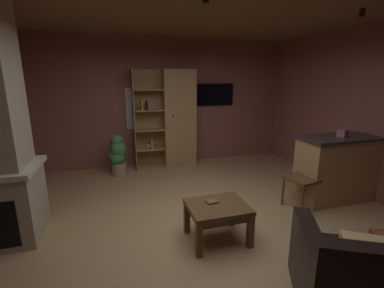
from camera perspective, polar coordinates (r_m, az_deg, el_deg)
floor at (r=3.59m, az=1.89°, el=-18.18°), size 5.88×5.94×0.02m
wall_back at (r=5.99m, az=-7.11°, el=8.82°), size 6.00×0.06×2.77m
window_pane_back at (r=5.92m, az=-10.34°, el=7.65°), size 0.79×0.01×0.89m
bookshelf_cabinet at (r=5.82m, az=-3.67°, el=5.40°), size 1.33×0.41×2.11m
kitchen_bar_counter at (r=4.87m, az=30.06°, el=-4.45°), size 1.55×0.60×1.04m
tissue_box at (r=4.61m, az=29.94°, el=2.02°), size 0.15×0.15×0.11m
coffee_table at (r=3.23m, az=5.56°, el=-14.44°), size 0.70×0.58×0.46m
table_book_0 at (r=3.23m, az=4.38°, el=-12.38°), size 0.15×0.12×0.02m
dining_chair at (r=4.30m, az=23.66°, el=-5.91°), size 0.49×0.49×0.92m
potted_floor_plant at (r=5.50m, az=-15.88°, el=-2.12°), size 0.35×0.34×0.83m
wall_mounted_tv at (r=6.26m, az=4.97°, el=10.67°), size 0.90×0.06×0.51m
track_light_spot_2 at (r=4.22m, az=33.04°, el=22.80°), size 0.07×0.07×0.09m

